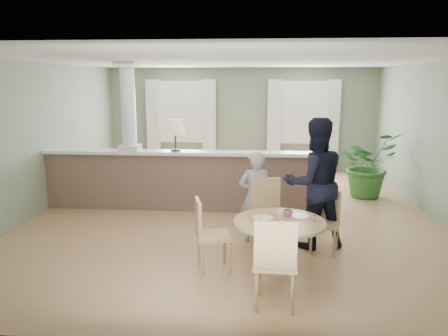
# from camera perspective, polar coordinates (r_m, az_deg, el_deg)

# --- Properties ---
(ground) EXTENTS (8.00, 8.00, 0.00)m
(ground) POSITION_cam_1_polar(r_m,az_deg,el_deg) (7.95, 1.08, -6.02)
(ground) COLOR tan
(ground) RESTS_ON ground
(room_shell) EXTENTS (7.02, 8.02, 2.71)m
(room_shell) POSITION_cam_1_polar(r_m,az_deg,el_deg) (8.23, 1.20, 7.45)
(room_shell) COLOR gray
(room_shell) RESTS_ON ground
(pony_wall) EXTENTS (5.32, 0.38, 2.70)m
(pony_wall) POSITION_cam_1_polar(r_m,az_deg,el_deg) (8.07, -5.81, -0.61)
(pony_wall) COLOR brown
(pony_wall) RESTS_ON ground
(sofa) EXTENTS (2.81, 1.19, 0.81)m
(sofa) POSITION_cam_1_polar(r_m,az_deg,el_deg) (9.48, 0.51, -0.62)
(sofa) COLOR #936850
(sofa) RESTS_ON ground
(houseplant) EXTENTS (1.59, 1.54, 1.35)m
(houseplant) POSITION_cam_1_polar(r_m,az_deg,el_deg) (9.45, 18.23, 0.43)
(houseplant) COLOR #2B6628
(houseplant) RESTS_ON ground
(dining_table) EXTENTS (1.13, 1.13, 0.78)m
(dining_table) POSITION_cam_1_polar(r_m,az_deg,el_deg) (5.49, 7.27, -8.20)
(dining_table) COLOR tan
(dining_table) RESTS_ON ground
(chair_far_boy) EXTENTS (0.50, 0.50, 0.99)m
(chair_far_boy) POSITION_cam_1_polar(r_m,az_deg,el_deg) (6.33, 5.57, -5.48)
(chair_far_boy) COLOR tan
(chair_far_boy) RESTS_ON ground
(chair_far_man) EXTENTS (0.48, 0.48, 0.86)m
(chair_far_man) POSITION_cam_1_polar(r_m,az_deg,el_deg) (6.33, 13.13, -6.44)
(chair_far_man) COLOR tan
(chair_far_man) RESTS_ON ground
(chair_near) EXTENTS (0.48, 0.48, 1.01)m
(chair_near) POSITION_cam_1_polar(r_m,az_deg,el_deg) (4.65, 6.71, -11.77)
(chair_near) COLOR tan
(chair_near) RESTS_ON ground
(chair_side) EXTENTS (0.51, 0.51, 0.93)m
(chair_side) POSITION_cam_1_polar(r_m,az_deg,el_deg) (5.54, -2.15, -8.29)
(chair_side) COLOR tan
(chair_side) RESTS_ON ground
(child_person) EXTENTS (0.56, 0.43, 1.36)m
(child_person) POSITION_cam_1_polar(r_m,az_deg,el_deg) (6.51, 4.08, -3.74)
(child_person) COLOR gray
(child_person) RESTS_ON ground
(man_person) EXTENTS (1.07, 0.93, 1.87)m
(man_person) POSITION_cam_1_polar(r_m,az_deg,el_deg) (6.35, 11.73, -1.96)
(man_person) COLOR black
(man_person) RESTS_ON ground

